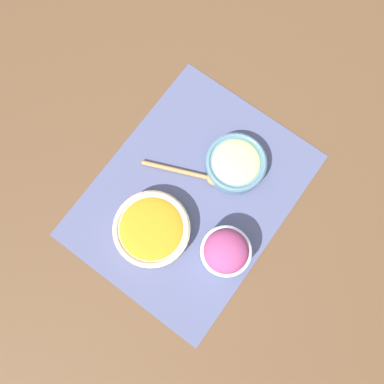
% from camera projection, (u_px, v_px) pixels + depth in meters
% --- Properties ---
extents(ground_plane, '(3.00, 3.00, 0.00)m').
position_uv_depth(ground_plane, '(192.00, 195.00, 0.97)').
color(ground_plane, '#513823').
extents(placemat, '(0.59, 0.46, 0.00)m').
position_uv_depth(placemat, '(192.00, 195.00, 0.97)').
color(placemat, '#474C70').
rests_on(placemat, ground_plane).
extents(carrot_bowl, '(0.19, 0.19, 0.05)m').
position_uv_depth(carrot_bowl, '(152.00, 229.00, 0.92)').
color(carrot_bowl, beige).
rests_on(carrot_bowl, placemat).
extents(cucumber_bowl, '(0.16, 0.16, 0.05)m').
position_uv_depth(cucumber_bowl, '(236.00, 163.00, 0.96)').
color(cucumber_bowl, slate).
rests_on(cucumber_bowl, placemat).
extents(onion_bowl, '(0.12, 0.12, 0.10)m').
position_uv_depth(onion_bowl, '(226.00, 251.00, 0.89)').
color(onion_bowl, silver).
rests_on(onion_bowl, placemat).
extents(wooden_spoon, '(0.11, 0.21, 0.02)m').
position_uv_depth(wooden_spoon, '(199.00, 175.00, 0.97)').
color(wooden_spoon, '#9E7042').
rests_on(wooden_spoon, placemat).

